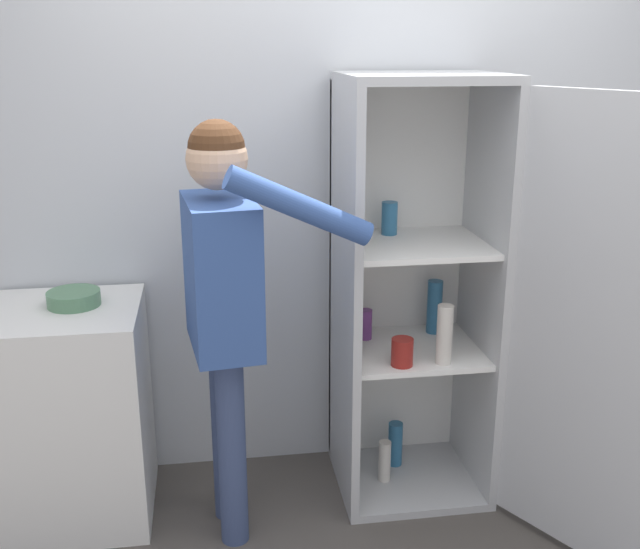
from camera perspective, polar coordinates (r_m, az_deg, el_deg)
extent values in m
cube|color=silver|center=(3.34, 1.68, 6.19)|extent=(7.00, 0.06, 2.55)
cube|color=#B7BABC|center=(3.56, 6.65, -15.10)|extent=(0.63, 0.57, 0.04)
cube|color=#B7BABC|center=(3.01, 7.85, 14.64)|extent=(0.63, 0.57, 0.04)
cube|color=white|center=(3.42, 6.00, -0.07)|extent=(0.63, 0.03, 1.73)
cube|color=#B7BABC|center=(3.11, 1.89, -1.78)|extent=(0.04, 0.57, 1.73)
cube|color=#B7BABC|center=(3.27, 12.24, -1.22)|extent=(0.03, 0.57, 1.73)
cube|color=white|center=(3.27, 7.03, -5.69)|extent=(0.56, 0.50, 0.02)
cube|color=white|center=(3.11, 7.35, 2.28)|extent=(0.56, 0.50, 0.02)
cube|color=#B7BABC|center=(2.88, 19.67, -4.43)|extent=(0.35, 0.57, 1.73)
cylinder|color=maroon|center=(3.06, 6.28, -5.90)|extent=(0.09, 0.09, 0.11)
cylinder|color=#723884|center=(3.31, 3.48, -3.80)|extent=(0.06, 0.06, 0.13)
cylinder|color=teal|center=(3.20, 5.31, 4.29)|extent=(0.07, 0.07, 0.14)
cylinder|color=beige|center=(3.45, 4.94, -13.96)|extent=(0.05, 0.05, 0.19)
cylinder|color=teal|center=(3.39, 8.71, -2.44)|extent=(0.07, 0.07, 0.24)
cylinder|color=beige|center=(3.08, 9.47, -4.53)|extent=(0.07, 0.07, 0.25)
cylinder|color=teal|center=(3.57, 5.75, -12.71)|extent=(0.07, 0.07, 0.21)
cylinder|color=#384770|center=(3.15, -7.25, -11.58)|extent=(0.11, 0.11, 0.81)
cylinder|color=#384770|center=(3.00, -6.73, -13.15)|extent=(0.11, 0.11, 0.81)
cube|color=#335193|center=(2.80, -7.50, -0.01)|extent=(0.29, 0.46, 0.57)
sphere|color=#DBAD89|center=(2.71, -7.86, 8.71)|extent=(0.22, 0.22, 0.22)
sphere|color=#4C2D19|center=(2.70, -7.90, 9.53)|extent=(0.20, 0.20, 0.20)
cylinder|color=#335193|center=(3.04, -8.15, 0.78)|extent=(0.09, 0.09, 0.54)
cylinder|color=#335193|center=(2.54, -1.54, 5.19)|extent=(0.53, 0.15, 0.31)
cube|color=white|center=(3.29, -18.39, -10.03)|extent=(0.61, 0.57, 0.91)
cylinder|color=#517F5B|center=(3.13, -18.25, -1.74)|extent=(0.21, 0.21, 0.06)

